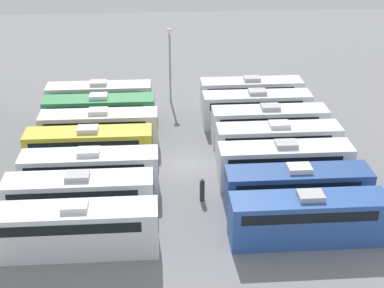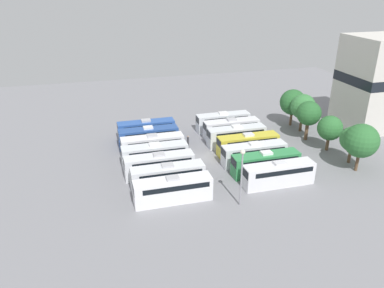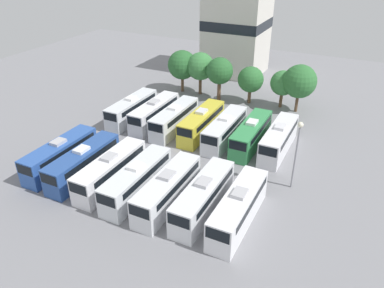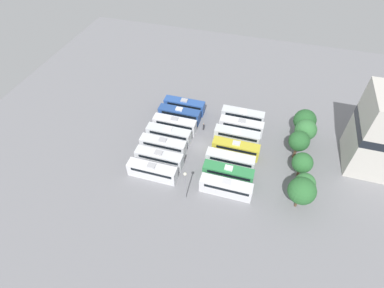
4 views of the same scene
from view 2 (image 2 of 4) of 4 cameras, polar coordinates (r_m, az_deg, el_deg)
name	(u,v)px [view 2 (image 2 of 4)]	position (r m, az deg, el deg)	size (l,w,h in m)	color
ground_plane	(202,159)	(59.74, 1.59, -2.23)	(110.12, 110.12, 0.00)	gray
bus_0	(146,129)	(67.21, -6.96, 2.29)	(2.45, 10.05, 3.53)	#2D56A8
bus_1	(149,136)	(63.96, -6.62, 1.16)	(2.45, 10.05, 3.53)	#284C93
bus_2	(153,145)	(60.64, -6.01, -0.13)	(2.45, 10.05, 3.53)	white
bus_3	(155,154)	(57.45, -5.65, -1.53)	(2.45, 10.05, 3.53)	silver
bus_4	(159,164)	(54.23, -4.98, -3.12)	(2.45, 10.05, 3.53)	silver
bus_5	(168,176)	(51.11, -3.68, -4.86)	(2.45, 10.05, 3.53)	silver
bus_6	(173,189)	(48.00, -2.90, -6.89)	(2.45, 10.05, 3.53)	white
bus_7	(223,121)	(70.70, 4.75, 3.49)	(2.45, 10.05, 3.53)	silver
bus_8	(231,128)	(67.60, 6.02, 2.46)	(2.45, 10.05, 3.53)	silver
bus_9	(237,135)	(64.48, 6.80, 1.34)	(2.45, 10.05, 3.53)	silver
bus_10	(248,144)	(61.37, 8.52, 0.04)	(2.45, 10.05, 3.53)	gold
bus_11	(254,153)	(58.22, 9.45, -1.39)	(2.45, 10.05, 3.53)	silver
bus_12	(266,163)	(55.53, 11.17, -2.83)	(2.45, 10.05, 3.53)	#338C4C
bus_13	(279,173)	(52.95, 13.08, -4.40)	(2.45, 10.05, 3.53)	silver
worker_person	(188,141)	(63.93, -0.62, 0.44)	(0.36, 0.36, 1.83)	#333338
light_pole	(242,168)	(45.81, 7.61, -3.69)	(0.60, 0.60, 7.72)	gray
tree_0	(293,102)	(74.43, 15.10, 6.16)	(4.90, 4.90, 7.13)	brown
tree_1	(303,107)	(71.83, 16.55, 5.47)	(4.58, 4.58, 7.11)	brown
tree_2	(309,114)	(68.00, 17.37, 4.45)	(4.26, 4.26, 7.10)	brown
tree_3	(330,128)	(65.16, 20.28, 2.28)	(4.08, 4.08, 6.00)	brown
tree_4	(353,139)	(61.87, 23.29, 0.67)	(3.87, 3.87, 5.90)	brown
tree_5	(361,141)	(59.32, 24.40, 0.44)	(5.00, 5.00, 7.34)	brown
depot_building	(374,83)	(78.07, 26.05, 8.40)	(10.76, 10.32, 17.06)	beige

